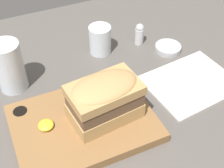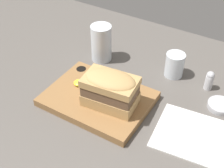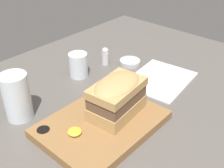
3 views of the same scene
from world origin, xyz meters
The scene contains 9 objects.
dining_table centered at (0.00, 0.00, 1.00)cm, with size 154.94×115.41×2.00cm.
serving_board centered at (5.57, 5.61, 3.14)cm, with size 29.84×22.30×2.34cm.
sandwich centered at (10.38, 4.69, 9.79)cm, with size 15.49×10.48×10.24cm.
mustard_dollop centered at (-2.09, 6.87, 4.93)cm, with size 3.27×3.27×1.31cm.
water_glass centered at (-5.47, 24.72, 7.49)cm, with size 6.98×6.98×12.68cm.
wine_glass centered at (19.50, 29.08, 5.56)cm, with size 6.06×6.06×7.94cm.
napkin centered at (35.13, 7.60, 2.20)cm, with size 23.22×19.32×0.40cm.
salt_shaker centered at (31.26, 28.18, 5.25)cm, with size 2.54×2.54×6.38cm.
condiment_dish centered at (37.07, 21.66, 2.79)cm, with size 7.29×7.29×1.57cm.
Camera 2 is at (44.23, -50.01, 64.71)cm, focal length 50.00 mm.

